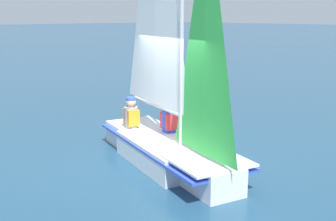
% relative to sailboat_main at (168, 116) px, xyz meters
% --- Properties ---
extents(ground_plane, '(260.00, 260.00, 0.00)m').
position_rel_sailboat_main_xyz_m(ground_plane, '(0.00, 0.02, -0.98)').
color(ground_plane, navy).
extents(sailboat_main, '(2.37, 4.27, 6.26)m').
position_rel_sailboat_main_xyz_m(sailboat_main, '(0.00, 0.00, 0.00)').
color(sailboat_main, silver).
rests_on(sailboat_main, ground_plane).
extents(sailor_helm, '(0.37, 0.40, 1.16)m').
position_rel_sailboat_main_xyz_m(sailor_helm, '(-0.44, -0.40, -0.36)').
color(sailor_helm, black).
rests_on(sailor_helm, ground_plane).
extents(sailor_crew, '(0.37, 0.40, 1.16)m').
position_rel_sailboat_main_xyz_m(sailor_crew, '(-0.07, -1.22, -0.35)').
color(sailor_crew, black).
rests_on(sailor_crew, ground_plane).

